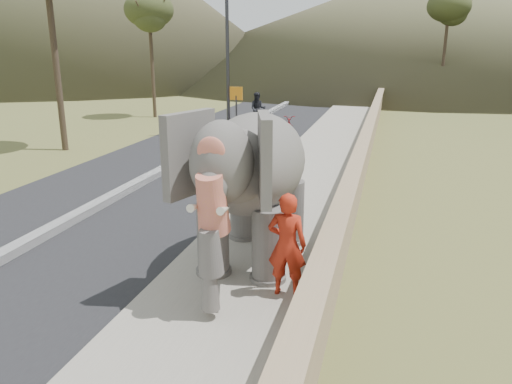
{
  "coord_description": "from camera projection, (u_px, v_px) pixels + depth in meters",
  "views": [
    {
      "loc": [
        2.47,
        -4.32,
        4.29
      ],
      "look_at": [
        0.2,
        4.08,
        1.7
      ],
      "focal_mm": 35.0,
      "sensor_mm": 36.0,
      "label": 1
    }
  ],
  "objects": [
    {
      "name": "median",
      "position": [
        150.0,
        177.0,
        16.31
      ],
      "size": [
        0.35,
        120.0,
        0.22
      ],
      "primitive_type": "cube",
      "color": "black",
      "rests_on": "ground"
    },
    {
      "name": "trees",
      "position": [
        454.0,
        51.0,
        25.92
      ],
      "size": [
        48.99,
        35.02,
        9.18
      ],
      "color": "#473828",
      "rests_on": "ground"
    },
    {
      "name": "elephant_and_man",
      "position": [
        255.0,
        185.0,
        9.68
      ],
      "size": [
        2.36,
        4.23,
        3.05
      ],
      "color": "slate",
      "rests_on": "ground"
    },
    {
      "name": "walkway",
      "position": [
        301.0,
        189.0,
        15.07
      ],
      "size": [
        3.0,
        120.0,
        0.15
      ],
      "primitive_type": "cube",
      "color": "#9E9687",
      "rests_on": "ground"
    },
    {
      "name": "parapet",
      "position": [
        357.0,
        178.0,
        14.52
      ],
      "size": [
        0.3,
        120.0,
        1.1
      ],
      "primitive_type": "cube",
      "color": "tan",
      "rests_on": "ground"
    },
    {
      "name": "hill_far",
      "position": [
        417.0,
        23.0,
        67.35
      ],
      "size": [
        80.0,
        80.0,
        14.0
      ],
      "primitive_type": "cone",
      "color": "brown",
      "rests_on": "ground"
    },
    {
      "name": "signboard",
      "position": [
        236.0,
        103.0,
        23.1
      ],
      "size": [
        0.6,
        0.08,
        2.4
      ],
      "color": "#2D2D33",
      "rests_on": "ground"
    },
    {
      "name": "road",
      "position": [
        150.0,
        180.0,
        16.34
      ],
      "size": [
        7.0,
        120.0,
        0.03
      ],
      "primitive_type": "cube",
      "color": "black",
      "rests_on": "ground"
    },
    {
      "name": "motorcyclist",
      "position": [
        273.0,
        116.0,
        25.36
      ],
      "size": [
        2.56,
        1.72,
        1.94
      ],
      "color": "maroon",
      "rests_on": "ground"
    },
    {
      "name": "lamppost",
      "position": [
        234.0,
        30.0,
        22.54
      ],
      "size": [
        1.76,
        0.36,
        8.0
      ],
      "color": "#29292D",
      "rests_on": "ground"
    }
  ]
}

